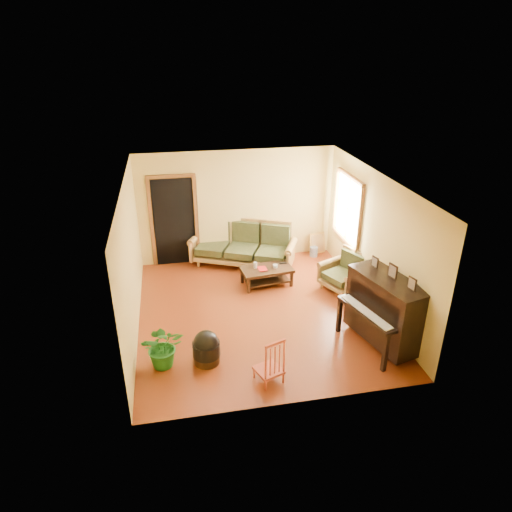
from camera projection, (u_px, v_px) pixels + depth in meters
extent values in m
plane|color=#591F0B|center=(258.00, 312.00, 8.81)|extent=(5.00, 5.00, 0.00)
cube|color=black|center=(174.00, 222.00, 10.32)|extent=(1.08, 0.16, 2.05)
cube|color=white|center=(348.00, 209.00, 9.70)|extent=(0.12, 1.36, 1.46)
cube|color=olive|center=(242.00, 245.00, 10.46)|extent=(2.54, 1.88, 1.01)
cube|color=black|center=(267.00, 276.00, 9.72)|extent=(1.13, 0.71, 0.39)
cube|color=olive|center=(343.00, 272.00, 9.40)|extent=(1.08, 1.10, 0.84)
cube|color=black|center=(385.00, 312.00, 7.65)|extent=(1.18, 1.59, 1.25)
cylinder|color=black|center=(206.00, 351.00, 7.35)|extent=(0.49, 0.49, 0.43)
cube|color=#99301B|center=(269.00, 359.00, 6.85)|extent=(0.50, 0.52, 0.81)
cube|color=gold|center=(317.00, 243.00, 11.12)|extent=(0.43, 0.19, 0.55)
cylinder|color=#33549B|center=(314.00, 252.00, 11.04)|extent=(0.20, 0.20, 0.24)
imported|color=#1B5F1D|center=(163.00, 346.00, 7.21)|extent=(0.67, 0.59, 0.74)
imported|color=#A31615|center=(258.00, 269.00, 9.56)|extent=(0.19, 0.24, 0.02)
cylinder|color=silver|center=(255.00, 265.00, 9.62)|extent=(0.09, 0.09, 0.13)
cylinder|color=silver|center=(275.00, 266.00, 9.65)|extent=(0.11, 0.11, 0.07)
cube|color=black|center=(283.00, 263.00, 9.83)|extent=(0.16, 0.04, 0.02)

